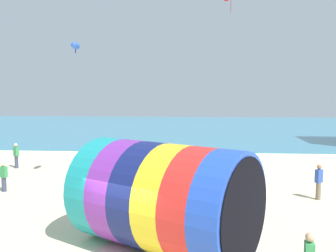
# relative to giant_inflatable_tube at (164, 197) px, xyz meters

# --- Properties ---
(sea) EXTENTS (120.00, 40.00, 0.10)m
(sea) POSITION_rel_giant_inflatable_tube_xyz_m (-1.37, 39.42, -1.74)
(sea) COLOR teal
(sea) RESTS_ON ground
(giant_inflatable_tube) EXTENTS (6.72, 5.96, 3.59)m
(giant_inflatable_tube) POSITION_rel_giant_inflatable_tube_xyz_m (0.00, 0.00, 0.00)
(giant_inflatable_tube) COLOR teal
(giant_inflatable_tube) RESTS_ON ground
(kite_blue_parafoil) EXTENTS (0.59, 1.22, 0.63)m
(kite_blue_parafoil) POSITION_rel_giant_inflatable_tube_xyz_m (-5.61, 8.56, 5.95)
(kite_blue_parafoil) COLOR blue
(bystander_near_water) EXTENTS (0.42, 0.38, 1.72)m
(bystander_near_water) POSITION_rel_giant_inflatable_tube_xyz_m (-11.07, 12.27, -0.91)
(bystander_near_water) COLOR #383D56
(bystander_near_water) RESTS_ON ground
(bystander_mid_beach) EXTENTS (0.41, 0.31, 1.56)m
(bystander_mid_beach) POSITION_rel_giant_inflatable_tube_xyz_m (-8.97, 6.57, -1.01)
(bystander_mid_beach) COLOR #383D56
(bystander_mid_beach) RESTS_ON ground
(bystander_far_left) EXTENTS (0.42, 0.39, 1.74)m
(bystander_far_left) POSITION_rel_giant_inflatable_tube_xyz_m (7.02, 6.21, -0.90)
(bystander_far_left) COLOR #726651
(bystander_far_left) RESTS_ON ground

